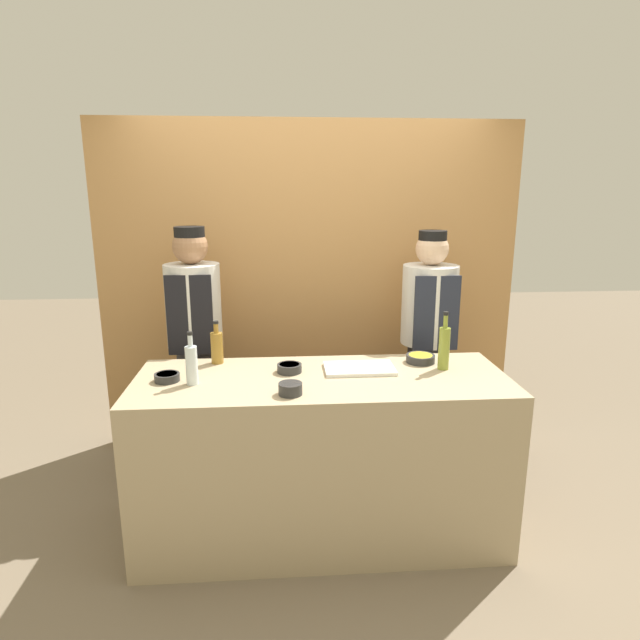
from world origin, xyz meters
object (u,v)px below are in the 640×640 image
sauce_bowl_white (290,388)px  chef_left (196,345)px  bottle_clear (192,364)px  sauce_bowl_yellow (420,358)px  sauce_bowl_purple (289,368)px  bottle_oil (444,347)px  chef_right (427,344)px  sauce_bowl_brown (167,377)px  cutting_board (359,368)px  bottle_vinegar (217,347)px

sauce_bowl_white → chef_left: 1.14m
bottle_clear → sauce_bowl_yellow: bearing=11.7°
sauce_bowl_purple → bottle_oil: 0.87m
sauce_bowl_white → chef_right: (0.96, 0.97, -0.08)m
chef_right → sauce_bowl_yellow: bearing=-109.8°
sauce_bowl_brown → cutting_board: size_ratio=0.34×
sauce_bowl_purple → cutting_board: size_ratio=0.35×
cutting_board → bottle_oil: bottle_oil is taller
chef_left → sauce_bowl_brown: bearing=-93.0°
sauce_bowl_white → bottle_clear: (-0.50, 0.18, 0.08)m
bottle_clear → bottle_vinegar: size_ratio=1.12×
sauce_bowl_purple → cutting_board: bearing=0.4°
sauce_bowl_brown → bottle_vinegar: 0.38m
sauce_bowl_purple → bottle_oil: size_ratio=0.41×
sauce_bowl_brown → sauce_bowl_yellow: (1.41, 0.21, 0.00)m
sauce_bowl_yellow → bottle_oil: bottle_oil is taller
sauce_bowl_white → cutting_board: bearing=40.3°
cutting_board → chef_right: size_ratio=0.23×
sauce_bowl_brown → bottle_vinegar: (0.23, 0.29, 0.07)m
sauce_bowl_white → sauce_bowl_brown: bearing=160.2°
sauce_bowl_white → bottle_clear: size_ratio=0.42×
bottle_vinegar → cutting_board: bearing=-13.2°
sauce_bowl_purple → bottle_clear: (-0.50, -0.15, 0.08)m
chef_left → chef_right: size_ratio=1.02×
sauce_bowl_white → chef_right: size_ratio=0.07×
sauce_bowl_white → bottle_vinegar: (-0.41, 0.52, 0.07)m
cutting_board → bottle_vinegar: size_ratio=1.55×
sauce_bowl_white → bottle_vinegar: size_ratio=0.47×
cutting_board → chef_left: (-1.00, 0.63, -0.03)m
sauce_bowl_yellow → bottle_vinegar: bearing=176.3°
sauce_bowl_purple → sauce_bowl_brown: 0.65m
sauce_bowl_white → bottle_oil: bearing=20.2°
sauce_bowl_white → sauce_bowl_purple: bearing=89.8°
sauce_bowl_brown → chef_right: 1.76m
sauce_bowl_purple → cutting_board: 0.39m
sauce_bowl_brown → chef_right: size_ratio=0.08×
sauce_bowl_brown → sauce_bowl_yellow: 1.43m
sauce_bowl_white → cutting_board: sauce_bowl_white is taller
bottle_clear → cutting_board: bearing=9.6°
cutting_board → chef_right: chef_right is taller
sauce_bowl_brown → bottle_oil: (1.51, 0.09, 0.11)m
bottle_oil → chef_right: bearing=81.9°
sauce_bowl_purple → chef_left: 0.88m
sauce_bowl_yellow → cutting_board: 0.39m
sauce_bowl_white → bottle_vinegar: bearing=128.4°
sauce_bowl_white → cutting_board: (0.39, 0.33, -0.02)m
sauce_bowl_purple → bottle_vinegar: bearing=155.1°
sauce_bowl_white → bottle_clear: bottle_clear is taller
sauce_bowl_yellow → bottle_oil: size_ratio=0.50×
bottle_oil → chef_right: (0.09, 0.65, -0.17)m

